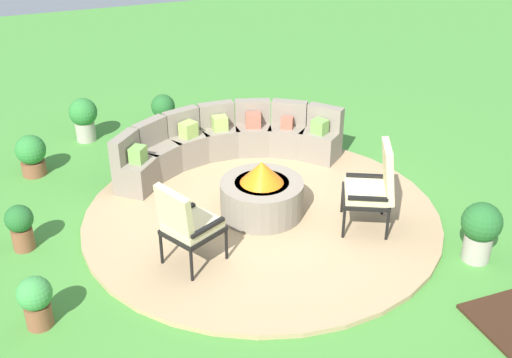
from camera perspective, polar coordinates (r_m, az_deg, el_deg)
ground_plane at (r=8.09m, az=0.51°, el=-3.44°), size 24.00×24.00×0.00m
patio_circle at (r=8.07m, az=0.51°, el=-3.25°), size 4.50×4.50×0.06m
fire_pit at (r=7.91m, az=0.52°, el=-1.33°), size 1.05×1.05×0.73m
curved_stone_bench at (r=9.18m, az=-2.83°, el=3.29°), size 3.39×1.22×0.78m
lounge_chair_front_left at (r=6.88m, az=-6.26°, el=-3.97°), size 0.77×0.75×1.04m
lounge_chair_front_right at (r=7.65m, az=10.62°, el=-0.55°), size 0.78×0.81×1.11m
potted_plant_0 at (r=10.47m, az=-8.34°, el=5.99°), size 0.39×0.39×0.61m
potted_plant_1 at (r=10.33m, az=-15.26°, el=5.41°), size 0.44×0.44×0.70m
potted_plant_2 at (r=7.53m, az=19.57°, el=-4.25°), size 0.45×0.45×0.72m
potted_plant_3 at (r=7.82m, az=-20.46°, el=-3.93°), size 0.32×0.32×0.57m
potted_plant_4 at (r=6.61m, az=-19.22°, el=-10.21°), size 0.34×0.34×0.57m
potted_plant_5 at (r=9.49m, az=-19.57°, el=2.16°), size 0.42×0.42×0.60m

